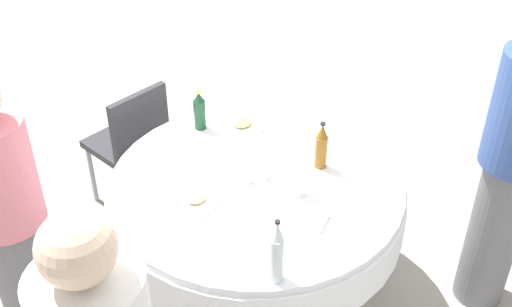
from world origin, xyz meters
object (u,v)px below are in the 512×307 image
at_px(wine_glass_west, 266,161).
at_px(chair_front, 132,139).
at_px(wine_glass_north, 300,179).
at_px(bottle_amber_near, 321,146).
at_px(plate_inner, 197,200).
at_px(person_outer, 9,223).
at_px(bottle_clear_outer, 277,253).
at_px(plate_left, 242,125).
at_px(bottle_dark_green_right, 200,111).
at_px(dining_table, 256,203).
at_px(wine_glass_front, 248,167).

relative_size(wine_glass_west, chair_front, 0.17).
bearing_deg(wine_glass_west, wine_glass_north, 76.73).
relative_size(bottle_amber_near, plate_inner, 1.24).
bearing_deg(person_outer, wine_glass_north, -97.86).
xyz_separation_m(bottle_clear_outer, plate_left, (-0.95, -0.68, -0.14)).
height_order(plate_inner, plate_left, same).
distance_m(bottle_amber_near, plate_left, 0.56).
bearing_deg(wine_glass_west, bottle_clear_outer, 30.38).
relative_size(bottle_dark_green_right, plate_inner, 1.10).
bearing_deg(wine_glass_north, bottle_clear_outer, 14.28).
distance_m(dining_table, person_outer, 1.19).
relative_size(bottle_amber_near, bottle_clear_outer, 0.83).
relative_size(dining_table, wine_glass_front, 11.36).
distance_m(wine_glass_west, wine_glass_front, 0.10).
height_order(wine_glass_front, plate_inner, wine_glass_front).
xyz_separation_m(bottle_dark_green_right, chair_front, (0.01, -0.49, -0.33)).
distance_m(wine_glass_front, person_outer, 1.13).
distance_m(bottle_dark_green_right, wine_glass_front, 0.57).
xyz_separation_m(wine_glass_north, wine_glass_front, (0.03, -0.27, -0.00)).
xyz_separation_m(bottle_amber_near, bottle_dark_green_right, (-0.02, -0.74, -0.01)).
relative_size(person_outer, chair_front, 1.81).
bearing_deg(wine_glass_west, person_outer, -41.62).
bearing_deg(person_outer, dining_table, -90.00).
bearing_deg(plate_inner, wine_glass_west, 148.01).
xyz_separation_m(wine_glass_west, wine_glass_front, (0.08, -0.06, -0.01)).
bearing_deg(plate_inner, bottle_dark_green_right, -150.18).
xyz_separation_m(bottle_amber_near, wine_glass_north, (0.27, 0.00, -0.02)).
relative_size(bottle_clear_outer, wine_glass_front, 2.40).
bearing_deg(person_outer, bottle_dark_green_right, -61.76).
bearing_deg(wine_glass_west, chair_front, -102.55).
height_order(wine_glass_north, chair_front, wine_glass_north).
bearing_deg(plate_inner, chair_front, -124.16).
distance_m(plate_inner, plate_left, 0.70).
bearing_deg(plate_inner, plate_left, -169.91).
bearing_deg(bottle_clear_outer, plate_inner, -115.88).
bearing_deg(person_outer, bottle_clear_outer, -122.82).
bearing_deg(plate_inner, wine_glass_front, 149.82).
xyz_separation_m(bottle_amber_near, person_outer, (1.13, -1.02, -0.04)).
xyz_separation_m(plate_inner, plate_left, (-0.68, -0.12, 0.00)).
bearing_deg(wine_glass_north, wine_glass_west, -103.27).
xyz_separation_m(dining_table, plate_inner, (0.28, -0.17, 0.16)).
distance_m(plate_inner, person_outer, 0.85).
height_order(dining_table, person_outer, person_outer).
bearing_deg(bottle_amber_near, chair_front, -90.57).
height_order(plate_left, person_outer, person_outer).
bearing_deg(bottle_clear_outer, chair_front, -120.98).
bearing_deg(bottle_dark_green_right, plate_left, 119.77).
xyz_separation_m(bottle_dark_green_right, wine_glass_front, (0.32, 0.47, -0.01)).
bearing_deg(chair_front, wine_glass_front, -92.14).
height_order(bottle_clear_outer, plate_left, bottle_clear_outer).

